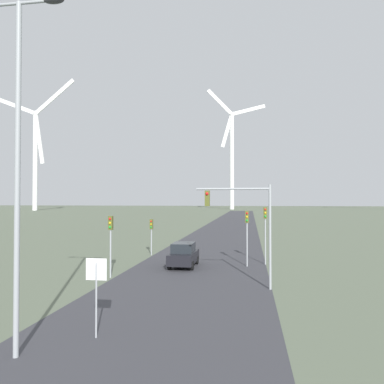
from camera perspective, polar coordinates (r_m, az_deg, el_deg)
The scene contains 11 objects.
road_surface at distance 50.95m, azimuth 4.55°, elevation -6.90°, with size 10.00×240.00×0.01m.
streetlamp at distance 13.60m, azimuth -25.01°, elevation 7.61°, with size 3.17×0.32×11.66m.
stop_sign_near at distance 14.65m, azimuth -14.37°, elevation -13.15°, with size 0.81×0.07×2.92m.
traffic_light_post_near_left at distance 25.15m, azimuth -12.30°, elevation -6.05°, with size 0.28×0.34×4.02m.
traffic_light_post_near_right at distance 28.95m, azimuth 8.38°, elevation -5.12°, with size 0.28×0.34×4.23m.
traffic_light_post_mid_left at distance 34.62m, azimuth -6.21°, elevation -5.59°, with size 0.28×0.34×3.29m.
traffic_light_post_mid_right at distance 30.05m, azimuth 11.11°, elevation -4.61°, with size 0.28×0.34×4.50m.
traffic_light_mast_overhead at distance 21.73m, azimuth 7.92°, elevation -3.42°, with size 4.30×0.35×5.97m.
car_approaching at distance 28.72m, azimuth -1.29°, elevation -9.54°, with size 1.88×4.11×1.83m.
wind_turbine_far_left at distance 191.59m, azimuth -22.76°, elevation 6.08°, with size 42.00×2.60×61.47m.
wind_turbine_left at distance 199.45m, azimuth 6.09°, elevation 6.13°, with size 30.64×4.80×63.79m.
Camera 1 is at (3.78, -2.55, 5.10)m, focal length 35.00 mm.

